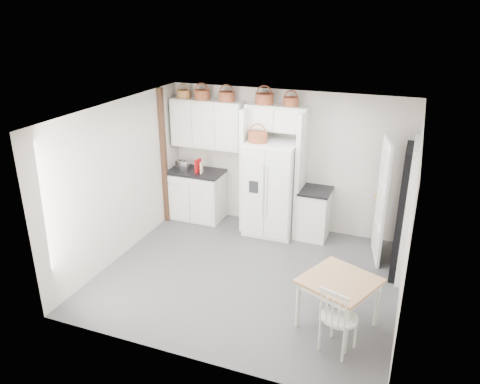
% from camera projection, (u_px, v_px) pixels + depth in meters
% --- Properties ---
extents(floor, '(4.50, 4.50, 0.00)m').
position_uv_depth(floor, '(249.00, 275.00, 7.39)').
color(floor, '#4A4A4C').
rests_on(floor, ground).
extents(ceiling, '(4.50, 4.50, 0.00)m').
position_uv_depth(ceiling, '(250.00, 113.00, 6.42)').
color(ceiling, white).
rests_on(ceiling, wall_back).
extents(wall_back, '(4.50, 0.00, 4.50)m').
position_uv_depth(wall_back, '(286.00, 161.00, 8.63)').
color(wall_back, '#B8B4A9').
rests_on(wall_back, floor).
extents(wall_left, '(0.00, 4.00, 4.00)m').
position_uv_depth(wall_left, '(120.00, 181.00, 7.65)').
color(wall_left, '#B8B4A9').
rests_on(wall_left, floor).
extents(wall_right, '(0.00, 4.00, 4.00)m').
position_uv_depth(wall_right, '(410.00, 224.00, 6.15)').
color(wall_right, '#B8B4A9').
rests_on(wall_right, floor).
extents(refrigerator, '(0.90, 0.72, 1.74)m').
position_uv_depth(refrigerator, '(271.00, 188.00, 8.50)').
color(refrigerator, white).
rests_on(refrigerator, floor).
extents(base_cab_left, '(1.02, 0.65, 0.95)m').
position_uv_depth(base_cab_left, '(197.00, 195.00, 9.25)').
color(base_cab_left, silver).
rests_on(base_cab_left, floor).
extents(base_cab_right, '(0.50, 0.60, 0.88)m').
position_uv_depth(base_cab_right, '(314.00, 214.00, 8.48)').
color(base_cab_right, silver).
rests_on(base_cab_right, floor).
extents(dining_table, '(1.13, 1.13, 0.71)m').
position_uv_depth(dining_table, '(338.00, 303.00, 6.11)').
color(dining_table, '#9F6F46').
rests_on(dining_table, floor).
extents(windsor_chair, '(0.57, 0.54, 0.94)m').
position_uv_depth(windsor_chair, '(339.00, 317.00, 5.64)').
color(windsor_chair, silver).
rests_on(windsor_chair, floor).
extents(counter_left, '(1.06, 0.69, 0.04)m').
position_uv_depth(counter_left, '(196.00, 172.00, 9.06)').
color(counter_left, black).
rests_on(counter_left, base_cab_left).
extents(counter_right, '(0.54, 0.64, 0.04)m').
position_uv_depth(counter_right, '(316.00, 191.00, 8.31)').
color(counter_right, black).
rests_on(counter_right, base_cab_right).
extents(toaster, '(0.25, 0.14, 0.17)m').
position_uv_depth(toaster, '(183.00, 165.00, 9.11)').
color(toaster, silver).
rests_on(toaster, counter_left).
extents(cookbook_red, '(0.07, 0.18, 0.26)m').
position_uv_depth(cookbook_red, '(198.00, 166.00, 8.91)').
color(cookbook_red, '#9D0C11').
rests_on(cookbook_red, counter_left).
extents(cookbook_cream, '(0.06, 0.15, 0.21)m').
position_uv_depth(cookbook_cream, '(202.00, 167.00, 8.90)').
color(cookbook_cream, beige).
rests_on(cookbook_cream, counter_left).
extents(basket_upper_a, '(0.26, 0.26, 0.15)m').
position_uv_depth(basket_upper_a, '(184.00, 94.00, 8.72)').
color(basket_upper_a, '#905E2C').
rests_on(basket_upper_a, upper_cabinet).
extents(basket_upper_b, '(0.29, 0.29, 0.17)m').
position_uv_depth(basket_upper_b, '(202.00, 95.00, 8.59)').
color(basket_upper_b, maroon).
rests_on(basket_upper_b, upper_cabinet).
extents(basket_upper_c, '(0.30, 0.30, 0.17)m').
position_uv_depth(basket_upper_c, '(227.00, 97.00, 8.43)').
color(basket_upper_c, maroon).
rests_on(basket_upper_c, upper_cabinet).
extents(basket_bridge_a, '(0.32, 0.32, 0.18)m').
position_uv_depth(basket_bridge_a, '(264.00, 99.00, 8.19)').
color(basket_bridge_a, maroon).
rests_on(basket_bridge_a, bridge_cabinet).
extents(basket_bridge_b, '(0.26, 0.26, 0.15)m').
position_uv_depth(basket_bridge_b, '(291.00, 102.00, 8.04)').
color(basket_bridge_b, maroon).
rests_on(basket_bridge_b, bridge_cabinet).
extents(basket_fridge_a, '(0.34, 0.34, 0.18)m').
position_uv_depth(basket_fridge_a, '(258.00, 137.00, 8.13)').
color(basket_fridge_a, maroon).
rests_on(basket_fridge_a, refrigerator).
extents(upper_cabinet, '(1.40, 0.34, 0.90)m').
position_uv_depth(upper_cabinet, '(208.00, 124.00, 8.76)').
color(upper_cabinet, silver).
rests_on(upper_cabinet, wall_back).
extents(bridge_cabinet, '(1.12, 0.34, 0.45)m').
position_uv_depth(bridge_cabinet, '(277.00, 118.00, 8.23)').
color(bridge_cabinet, silver).
rests_on(bridge_cabinet, wall_back).
extents(fridge_panel_left, '(0.08, 0.60, 2.30)m').
position_uv_depth(fridge_panel_left, '(247.00, 169.00, 8.65)').
color(fridge_panel_left, silver).
rests_on(fridge_panel_left, floor).
extents(fridge_panel_right, '(0.08, 0.60, 2.30)m').
position_uv_depth(fridge_panel_right, '(301.00, 176.00, 8.31)').
color(fridge_panel_right, silver).
rests_on(fridge_panel_right, floor).
extents(trim_post, '(0.09, 0.09, 2.60)m').
position_uv_depth(trim_post, '(164.00, 158.00, 8.80)').
color(trim_post, black).
rests_on(trim_post, floor).
extents(doorway_void, '(0.18, 0.85, 2.05)m').
position_uv_depth(doorway_void, '(404.00, 212.00, 7.15)').
color(doorway_void, black).
rests_on(doorway_void, floor).
extents(door_slab, '(0.21, 0.79, 2.05)m').
position_uv_depth(door_slab, '(382.00, 201.00, 7.56)').
color(door_slab, white).
rests_on(door_slab, floor).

